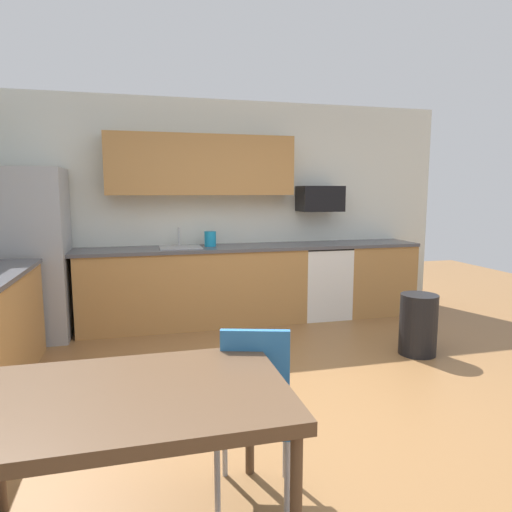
{
  "coord_description": "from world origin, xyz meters",
  "views": [
    {
      "loc": [
        -1.04,
        -3.05,
        1.6
      ],
      "look_at": [
        0.0,
        1.0,
        1.0
      ],
      "focal_mm": 31.97,
      "sensor_mm": 36.0,
      "label": 1
    }
  ],
  "objects": [
    {
      "name": "microwave",
      "position": [
        1.2,
        2.4,
        1.5
      ],
      "size": [
        0.54,
        0.36,
        0.32
      ],
      "primitive_type": "cube",
      "color": "black"
    },
    {
      "name": "trash_bin",
      "position": [
        1.58,
        0.75,
        0.3
      ],
      "size": [
        0.36,
        0.36,
        0.6
      ],
      "primitive_type": "cylinder",
      "color": "black",
      "rests_on": "ground"
    },
    {
      "name": "cabinet_run_back",
      "position": [
        -0.42,
        2.3,
        0.45
      ],
      "size": [
        2.65,
        0.6,
        0.9
      ],
      "primitive_type": "cube",
      "color": "#AD7A42",
      "rests_on": "ground"
    },
    {
      "name": "sink_basin",
      "position": [
        -0.58,
        2.3,
        0.88
      ],
      "size": [
        0.48,
        0.4,
        0.14
      ],
      "primitive_type": "cube",
      "color": "#A5A8AD",
      "rests_on": "countertop_back"
    },
    {
      "name": "upper_cabinets_back",
      "position": [
        -0.3,
        2.43,
        1.9
      ],
      "size": [
        2.2,
        0.34,
        0.7
      ],
      "primitive_type": "cube",
      "color": "#AD7A42"
    },
    {
      "name": "ground_plane",
      "position": [
        0.0,
        0.0,
        0.0
      ],
      "size": [
        12.0,
        12.0,
        0.0
      ],
      "primitive_type": "plane",
      "color": "olive"
    },
    {
      "name": "refrigerator",
      "position": [
        -2.18,
        2.22,
        0.92
      ],
      "size": [
        0.76,
        0.7,
        1.84
      ],
      "primitive_type": "cube",
      "color": "#9EA0A5",
      "rests_on": "ground"
    },
    {
      "name": "kettle",
      "position": [
        -0.22,
        2.35,
        1.02
      ],
      "size": [
        0.14,
        0.14,
        0.2
      ],
      "primitive_type": "cylinder",
      "color": "#198CBF",
      "rests_on": "countertop_back"
    },
    {
      "name": "cabinet_run_back_right",
      "position": [
        1.95,
        2.3,
        0.45
      ],
      "size": [
        0.9,
        0.6,
        0.9
      ],
      "primitive_type": "cube",
      "color": "#AD7A42",
      "rests_on": "ground"
    },
    {
      "name": "chair_near_table",
      "position": [
        -0.48,
        -0.84,
        0.5
      ],
      "size": [
        0.5,
        0.5,
        0.85
      ],
      "color": "#2D72B7",
      "rests_on": "ground"
    },
    {
      "name": "countertop_back",
      "position": [
        0.0,
        2.3,
        0.92
      ],
      "size": [
        4.8,
        0.64,
        0.04
      ],
      "primitive_type": "cube",
      "color": "#4C4C51",
      "rests_on": "cabinet_run_back"
    },
    {
      "name": "sink_faucet",
      "position": [
        -0.58,
        2.48,
        1.04
      ],
      "size": [
        0.02,
        0.02,
        0.24
      ],
      "primitive_type": "cylinder",
      "color": "#B2B5BA",
      "rests_on": "countertop_back"
    },
    {
      "name": "oven_range",
      "position": [
        1.2,
        2.3,
        0.46
      ],
      "size": [
        0.6,
        0.6,
        0.91
      ],
      "color": "white",
      "rests_on": "ground"
    },
    {
      "name": "dining_table",
      "position": [
        -1.12,
        -1.1,
        0.68
      ],
      "size": [
        1.4,
        0.9,
        0.74
      ],
      "color": "brown",
      "rests_on": "ground"
    },
    {
      "name": "wall_back",
      "position": [
        0.0,
        2.65,
        1.35
      ],
      "size": [
        5.8,
        0.1,
        2.7
      ],
      "primitive_type": "cube",
      "color": "silver",
      "rests_on": "ground"
    }
  ]
}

